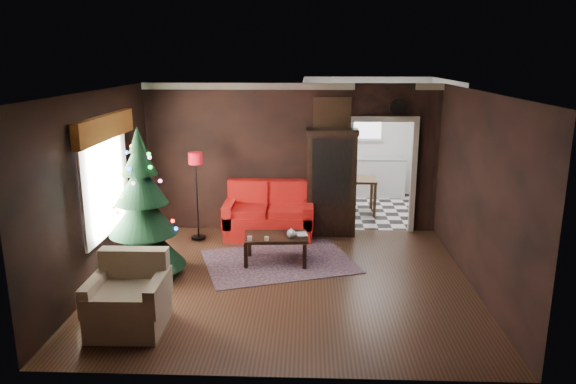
{
  "coord_description": "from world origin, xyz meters",
  "views": [
    {
      "loc": [
        0.33,
        -7.51,
        3.28
      ],
      "look_at": [
        0.0,
        0.9,
        1.15
      ],
      "focal_mm": 33.67,
      "sensor_mm": 36.0,
      "label": 1
    }
  ],
  "objects_px": {
    "armchair": "(128,294)",
    "coffee_table": "(276,249)",
    "kitchen_table": "(359,196)",
    "christmas_tree": "(142,209)",
    "wall_clock": "(398,107)",
    "floor_lamp": "(197,196)",
    "loveseat": "(269,211)",
    "teapot": "(291,233)",
    "curio_cabinet": "(331,185)"
  },
  "relations": [
    {
      "from": "christmas_tree",
      "to": "kitchen_table",
      "type": "relative_size",
      "value": 3.1
    },
    {
      "from": "armchair",
      "to": "coffee_table",
      "type": "relative_size",
      "value": 0.92
    },
    {
      "from": "armchair",
      "to": "wall_clock",
      "type": "xyz_separation_m",
      "value": [
        3.81,
        3.98,
        1.92
      ]
    },
    {
      "from": "armchair",
      "to": "coffee_table",
      "type": "distance_m",
      "value": 2.82
    },
    {
      "from": "wall_clock",
      "to": "coffee_table",
      "type": "bearing_deg",
      "value": -141.14
    },
    {
      "from": "curio_cabinet",
      "to": "armchair",
      "type": "relative_size",
      "value": 2.05
    },
    {
      "from": "christmas_tree",
      "to": "wall_clock",
      "type": "xyz_separation_m",
      "value": [
        4.11,
        2.26,
        1.33
      ]
    },
    {
      "from": "coffee_table",
      "to": "kitchen_table",
      "type": "relative_size",
      "value": 1.34
    },
    {
      "from": "coffee_table",
      "to": "teapot",
      "type": "distance_m",
      "value": 0.41
    },
    {
      "from": "floor_lamp",
      "to": "kitchen_table",
      "type": "distance_m",
      "value": 3.64
    },
    {
      "from": "floor_lamp",
      "to": "wall_clock",
      "type": "distance_m",
      "value": 4.0
    },
    {
      "from": "curio_cabinet",
      "to": "christmas_tree",
      "type": "bearing_deg",
      "value": -144.44
    },
    {
      "from": "armchair",
      "to": "kitchen_table",
      "type": "bearing_deg",
      "value": 57.3
    },
    {
      "from": "christmas_tree",
      "to": "armchair",
      "type": "xyz_separation_m",
      "value": [
        0.3,
        -1.71,
        -0.59
      ]
    },
    {
      "from": "curio_cabinet",
      "to": "floor_lamp",
      "type": "xyz_separation_m",
      "value": [
        -2.43,
        -0.47,
        -0.12
      ]
    },
    {
      "from": "loveseat",
      "to": "floor_lamp",
      "type": "xyz_separation_m",
      "value": [
        -1.28,
        -0.25,
        0.33
      ]
    },
    {
      "from": "christmas_tree",
      "to": "wall_clock",
      "type": "relative_size",
      "value": 7.28
    },
    {
      "from": "armchair",
      "to": "wall_clock",
      "type": "height_order",
      "value": "wall_clock"
    },
    {
      "from": "teapot",
      "to": "kitchen_table",
      "type": "height_order",
      "value": "kitchen_table"
    },
    {
      "from": "curio_cabinet",
      "to": "floor_lamp",
      "type": "height_order",
      "value": "curio_cabinet"
    },
    {
      "from": "kitchen_table",
      "to": "teapot",
      "type": "bearing_deg",
      "value": -113.48
    },
    {
      "from": "curio_cabinet",
      "to": "coffee_table",
      "type": "bearing_deg",
      "value": -121.26
    },
    {
      "from": "curio_cabinet",
      "to": "armchair",
      "type": "height_order",
      "value": "curio_cabinet"
    },
    {
      "from": "teapot",
      "to": "coffee_table",
      "type": "bearing_deg",
      "value": 155.89
    },
    {
      "from": "floor_lamp",
      "to": "coffee_table",
      "type": "distance_m",
      "value": 1.93
    },
    {
      "from": "curio_cabinet",
      "to": "kitchen_table",
      "type": "relative_size",
      "value": 2.53
    },
    {
      "from": "floor_lamp",
      "to": "christmas_tree",
      "type": "height_order",
      "value": "christmas_tree"
    },
    {
      "from": "curio_cabinet",
      "to": "armchair",
      "type": "xyz_separation_m",
      "value": [
        -2.61,
        -3.8,
        -0.49
      ]
    },
    {
      "from": "floor_lamp",
      "to": "armchair",
      "type": "xyz_separation_m",
      "value": [
        -0.18,
        -3.33,
        -0.37
      ]
    },
    {
      "from": "floor_lamp",
      "to": "kitchen_table",
      "type": "relative_size",
      "value": 2.12
    },
    {
      "from": "armchair",
      "to": "teapot",
      "type": "bearing_deg",
      "value": 47.39
    },
    {
      "from": "floor_lamp",
      "to": "teapot",
      "type": "bearing_deg",
      "value": -34.25
    },
    {
      "from": "wall_clock",
      "to": "christmas_tree",
      "type": "bearing_deg",
      "value": -151.19
    },
    {
      "from": "floor_lamp",
      "to": "kitchen_table",
      "type": "bearing_deg",
      "value": 31.64
    },
    {
      "from": "loveseat",
      "to": "curio_cabinet",
      "type": "xyz_separation_m",
      "value": [
        1.15,
        0.22,
        0.45
      ]
    },
    {
      "from": "curio_cabinet",
      "to": "wall_clock",
      "type": "distance_m",
      "value": 1.88
    },
    {
      "from": "armchair",
      "to": "kitchen_table",
      "type": "xyz_separation_m",
      "value": [
        3.26,
        5.23,
        -0.09
      ]
    },
    {
      "from": "kitchen_table",
      "to": "christmas_tree",
      "type": "bearing_deg",
      "value": -135.41
    },
    {
      "from": "floor_lamp",
      "to": "armchair",
      "type": "bearing_deg",
      "value": -93.17
    },
    {
      "from": "curio_cabinet",
      "to": "coffee_table",
      "type": "relative_size",
      "value": 1.89
    },
    {
      "from": "curio_cabinet",
      "to": "floor_lamp",
      "type": "relative_size",
      "value": 1.19
    },
    {
      "from": "armchair",
      "to": "wall_clock",
      "type": "relative_size",
      "value": 2.9
    },
    {
      "from": "teapot",
      "to": "wall_clock",
      "type": "relative_size",
      "value": 0.51
    },
    {
      "from": "curio_cabinet",
      "to": "teapot",
      "type": "bearing_deg",
      "value": -112.63
    },
    {
      "from": "wall_clock",
      "to": "kitchen_table",
      "type": "height_order",
      "value": "wall_clock"
    },
    {
      "from": "teapot",
      "to": "kitchen_table",
      "type": "distance_m",
      "value": 3.36
    },
    {
      "from": "teapot",
      "to": "wall_clock",
      "type": "xyz_separation_m",
      "value": [
        1.89,
        1.83,
        1.84
      ]
    },
    {
      "from": "curio_cabinet",
      "to": "armchair",
      "type": "distance_m",
      "value": 4.63
    },
    {
      "from": "floor_lamp",
      "to": "christmas_tree",
      "type": "distance_m",
      "value": 1.7
    },
    {
      "from": "floor_lamp",
      "to": "teapot",
      "type": "relative_size",
      "value": 9.77
    }
  ]
}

